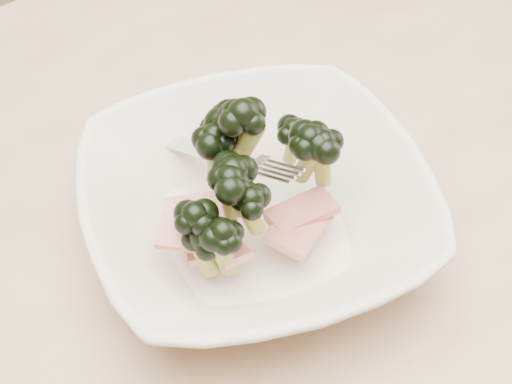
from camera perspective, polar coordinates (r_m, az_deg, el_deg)
dining_table at (r=0.67m, az=-5.02°, el=-8.50°), size 1.20×0.80×0.75m
broccoli_dish at (r=0.56m, az=-0.16°, el=-0.77°), size 0.35×0.35×0.13m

